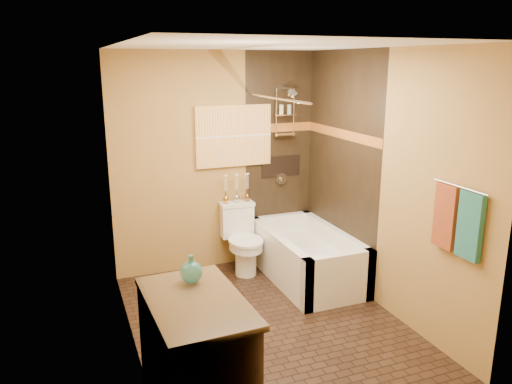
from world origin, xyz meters
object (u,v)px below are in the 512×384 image
sunset_painting (234,136)px  toilet (242,239)px  vanity (196,359)px  bathtub (307,260)px

sunset_painting → toilet: sunset_painting is taller
sunset_painting → toilet: size_ratio=1.15×
toilet → vanity: bearing=-113.8°
sunset_painting → bathtub: bearing=-50.4°
sunset_painting → toilet: (0.00, -0.26, -1.15)m
vanity → bathtub: bearing=43.2°
sunset_painting → bathtub: sunset_painting is taller
vanity → toilet: bearing=60.9°
sunset_painting → bathtub: size_ratio=0.60×
bathtub → toilet: size_ratio=1.91×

